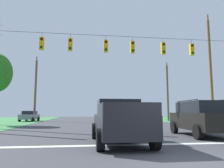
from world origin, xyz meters
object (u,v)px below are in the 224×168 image
object	(u,v)px
distant_car_oncoming	(30,116)
utility_pole_far_left	(35,89)
utility_pole_far_right	(168,91)
utility_pole_mid_right	(211,68)
distant_car_crossing_white	(110,117)
pickup_truck	(119,121)
suv_black	(201,117)
overhead_signal_span	(118,71)

from	to	relation	value
distant_car_oncoming	utility_pole_far_left	bearing A→B (deg)	7.81
utility_pole_far_right	utility_pole_far_left	size ratio (longest dim) A/B	0.94
distant_car_oncoming	utility_pole_mid_right	xyz separation A→B (m)	(20.53, -13.44, 4.99)
distant_car_crossing_white	utility_pole_far_right	xyz separation A→B (m)	(9.85, 7.02, 3.76)
distant_car_oncoming	utility_pole_mid_right	bearing A→B (deg)	-33.21
pickup_truck	utility_pole_mid_right	world-z (taller)	utility_pole_mid_right
distant_car_crossing_white	distant_car_oncoming	xyz separation A→B (m)	(-10.92, 8.34, 0.00)
suv_black	distant_car_oncoming	xyz separation A→B (m)	(-14.54, 21.65, -0.27)
pickup_truck	utility_pole_far_right	distance (m)	25.51
distant_car_crossing_white	utility_pole_mid_right	size ratio (longest dim) A/B	0.39
suv_black	overhead_signal_span	bearing A→B (deg)	135.99
distant_car_oncoming	utility_pole_far_right	bearing A→B (deg)	-3.62
distant_car_oncoming	utility_pole_far_right	xyz separation A→B (m)	(20.77, -1.31, 3.76)
suv_black	pickup_truck	bearing A→B (deg)	-156.90
overhead_signal_span	utility_pole_mid_right	size ratio (longest dim) A/B	1.64
pickup_truck	utility_pole_mid_right	bearing A→B (deg)	43.02
overhead_signal_span	utility_pole_far_left	world-z (taller)	utility_pole_far_left
suv_black	distant_car_crossing_white	bearing A→B (deg)	105.18
overhead_signal_span	suv_black	world-z (taller)	overhead_signal_span
suv_black	utility_pole_far_right	world-z (taller)	utility_pole_far_right
distant_car_crossing_white	distant_car_oncoming	world-z (taller)	same
utility_pole_mid_right	distant_car_crossing_white	bearing A→B (deg)	152.01
overhead_signal_span	utility_pole_far_right	world-z (taller)	utility_pole_far_right
pickup_truck	distant_car_oncoming	distance (m)	25.63
utility_pole_far_left	utility_pole_mid_right	bearing A→B (deg)	-34.24
overhead_signal_span	utility_pole_mid_right	bearing A→B (deg)	22.13
distant_car_crossing_white	utility_pole_far_right	world-z (taller)	utility_pole_far_right
overhead_signal_span	distant_car_crossing_white	bearing A→B (deg)	86.34
distant_car_oncoming	pickup_truck	bearing A→B (deg)	-68.54
utility_pole_far_left	overhead_signal_span	bearing A→B (deg)	-61.29
suv_black	distant_car_crossing_white	world-z (taller)	suv_black
distant_car_crossing_white	utility_pole_mid_right	bearing A→B (deg)	-27.99
distant_car_crossing_white	distant_car_oncoming	bearing A→B (deg)	142.65
suv_black	distant_car_oncoming	distance (m)	26.08
pickup_truck	distant_car_oncoming	xyz separation A→B (m)	(-9.38, 23.85, -0.18)
utility_pole_mid_right	utility_pole_far_left	world-z (taller)	utility_pole_mid_right
suv_black	utility_pole_far_left	bearing A→B (deg)	122.57
overhead_signal_span	suv_black	xyz separation A→B (m)	(4.20, -4.06, -3.43)
utility_pole_far_right	distant_car_crossing_white	bearing A→B (deg)	-144.52
pickup_truck	suv_black	bearing A→B (deg)	23.10
suv_black	distant_car_oncoming	world-z (taller)	suv_black
utility_pole_far_left	utility_pole_far_right	bearing A→B (deg)	-3.99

